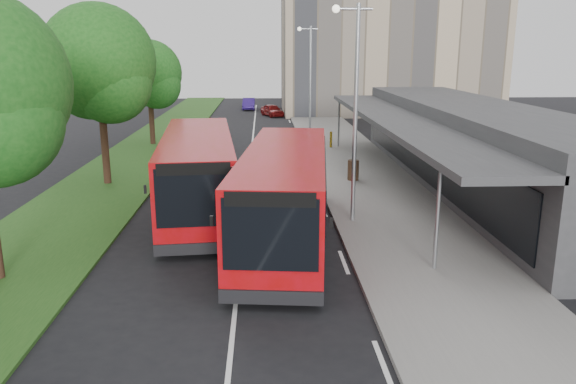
# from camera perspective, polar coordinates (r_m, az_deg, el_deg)

# --- Properties ---
(ground) EXTENTS (120.00, 120.00, 0.00)m
(ground) POSITION_cam_1_polar(r_m,az_deg,el_deg) (19.78, -4.70, -5.15)
(ground) COLOR black
(ground) RESTS_ON ground
(pavement) EXTENTS (5.00, 80.00, 0.15)m
(pavement) POSITION_cam_1_polar(r_m,az_deg,el_deg) (39.53, 5.07, 4.78)
(pavement) COLOR slate
(pavement) RESTS_ON ground
(grass_verge) EXTENTS (5.00, 80.00, 0.10)m
(grass_verge) POSITION_cam_1_polar(r_m,az_deg,el_deg) (39.95, -13.81, 4.49)
(grass_verge) COLOR #1D4817
(grass_verge) RESTS_ON ground
(lane_centre_line) EXTENTS (0.12, 70.00, 0.01)m
(lane_centre_line) POSITION_cam_1_polar(r_m,az_deg,el_deg) (34.28, -3.83, 3.23)
(lane_centre_line) COLOR silver
(lane_centre_line) RESTS_ON ground
(kerb_dashes) EXTENTS (0.12, 56.00, 0.01)m
(kerb_dashes) POSITION_cam_1_polar(r_m,az_deg,el_deg) (38.29, 1.25, 4.42)
(kerb_dashes) COLOR silver
(kerb_dashes) RESTS_ON ground
(office_block) EXTENTS (22.00, 12.00, 18.00)m
(office_block) POSITION_cam_1_polar(r_m,az_deg,el_deg) (62.11, 10.13, 16.32)
(office_block) COLOR tan
(office_block) RESTS_ON ground
(station_building) EXTENTS (7.70, 26.00, 4.00)m
(station_building) POSITION_cam_1_polar(r_m,az_deg,el_deg) (28.84, 17.98, 4.57)
(station_building) COLOR #303032
(station_building) RESTS_ON ground
(tree_mid) EXTENTS (5.44, 5.44, 8.74)m
(tree_mid) POSITION_cam_1_polar(r_m,az_deg,el_deg) (28.78, -18.68, 11.72)
(tree_mid) COLOR black
(tree_mid) RESTS_ON ground
(tree_far) EXTENTS (4.53, 4.53, 7.26)m
(tree_far) POSITION_cam_1_polar(r_m,az_deg,el_deg) (40.49, -13.93, 11.22)
(tree_far) COLOR black
(tree_far) RESTS_ON ground
(lamp_post_near) EXTENTS (1.44, 0.28, 8.00)m
(lamp_post_near) POSITION_cam_1_polar(r_m,az_deg,el_deg) (20.99, 6.68, 9.15)
(lamp_post_near) COLOR gray
(lamp_post_near) RESTS_ON pavement
(lamp_post_far) EXTENTS (1.44, 0.28, 8.00)m
(lamp_post_far) POSITION_cam_1_polar(r_m,az_deg,el_deg) (40.82, 2.17, 11.69)
(lamp_post_far) COLOR gray
(lamp_post_far) RESTS_ON pavement
(bus_main) EXTENTS (4.05, 11.62, 3.23)m
(bus_main) POSITION_cam_1_polar(r_m,az_deg,el_deg) (19.48, -0.29, -0.31)
(bus_main) COLOR #A90915
(bus_main) RESTS_ON ground
(bus_second) EXTENTS (3.92, 11.60, 3.23)m
(bus_second) POSITION_cam_1_polar(r_m,az_deg,el_deg) (23.23, -9.10, 1.91)
(bus_second) COLOR #A90915
(bus_second) RESTS_ON ground
(litter_bin) EXTENTS (0.58, 0.58, 1.01)m
(litter_bin) POSITION_cam_1_polar(r_m,az_deg,el_deg) (28.51, 6.64, 2.23)
(litter_bin) COLOR #342215
(litter_bin) RESTS_ON pavement
(bollard) EXTENTS (0.17, 0.17, 1.06)m
(bollard) POSITION_cam_1_polar(r_m,az_deg,el_deg) (38.04, 4.38, 5.35)
(bollard) COLOR #D7A20B
(bollard) RESTS_ON pavement
(car_near) EXTENTS (2.62, 3.83, 1.21)m
(car_near) POSITION_cam_1_polar(r_m,az_deg,el_deg) (57.22, -1.61, 8.31)
(car_near) COLOR #5F0D0E
(car_near) RESTS_ON ground
(car_far) EXTENTS (1.38, 3.86, 1.27)m
(car_far) POSITION_cam_1_polar(r_m,az_deg,el_deg) (63.92, -4.00, 8.93)
(car_far) COLOR navy
(car_far) RESTS_ON ground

